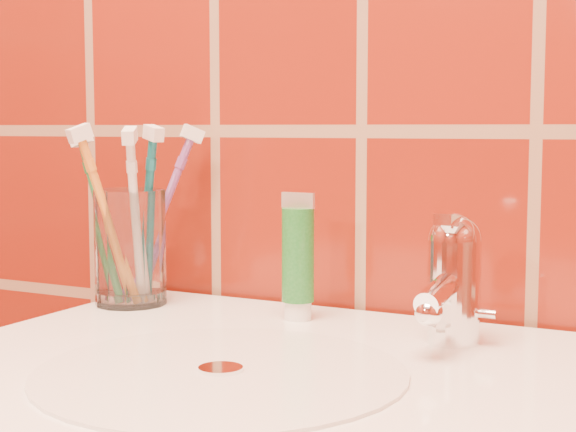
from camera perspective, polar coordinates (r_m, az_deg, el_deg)
The scene contains 8 objects.
glass_tumbler at distance 0.99m, azimuth -10.18°, elevation -2.00°, with size 0.08×0.08×0.13m, color white.
toothpaste_tube at distance 0.90m, azimuth 0.65°, elevation -2.90°, with size 0.04×0.03×0.13m.
faucet at distance 0.81m, azimuth 10.60°, elevation -3.75°, with size 0.05×0.11×0.12m.
toothbrush_0 at distance 0.96m, azimuth -9.84°, elevation -0.26°, with size 0.05×0.07×0.20m, color silver, non-canonical shape.
toothbrush_1 at distance 0.98m, azimuth -9.15°, elevation -0.09°, with size 0.06×0.04×0.20m, color #0D6474, non-canonical shape.
toothbrush_2 at distance 1.00m, azimuth -11.89°, elevation -0.17°, with size 0.08×0.03×0.20m, color #1C6A37, non-canonical shape.
toothbrush_3 at distance 1.00m, azimuth -8.22°, elevation 0.06°, with size 0.07×0.08×0.20m, color #78428D, non-canonical shape.
toothbrush_4 at distance 0.96m, azimuth -11.53°, elevation -0.22°, with size 0.05×0.08×0.20m, color orange, non-canonical shape.
Camera 1 is at (0.36, 0.32, 1.05)m, focal length 55.00 mm.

